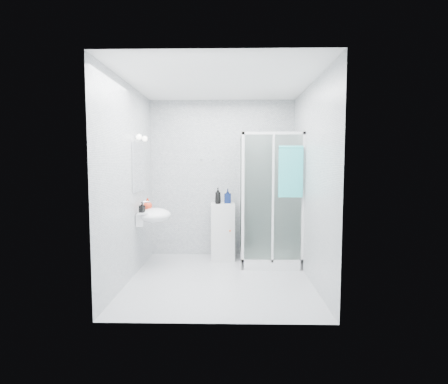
{
  "coord_description": "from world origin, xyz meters",
  "views": [
    {
      "loc": [
        0.15,
        -4.57,
        1.56
      ],
      "look_at": [
        0.05,
        0.35,
        1.15
      ],
      "focal_mm": 28.0,
      "sensor_mm": 36.0,
      "label": 1
    }
  ],
  "objects_px": {
    "storage_cabinet": "(223,231)",
    "shampoo_bottle_a": "(218,196)",
    "wall_basin": "(153,215)",
    "shower_enclosure": "(265,235)",
    "hand_towel": "(291,170)",
    "shampoo_bottle_b": "(228,196)",
    "soap_dispenser_orange": "(148,204)",
    "soap_dispenser_black": "(142,207)"
  },
  "relations": [
    {
      "from": "storage_cabinet",
      "to": "soap_dispenser_orange",
      "type": "xyz_separation_m",
      "value": [
        -1.12,
        -0.42,
        0.49
      ]
    },
    {
      "from": "shampoo_bottle_a",
      "to": "shampoo_bottle_b",
      "type": "distance_m",
      "value": 0.18
    },
    {
      "from": "shampoo_bottle_a",
      "to": "soap_dispenser_orange",
      "type": "distance_m",
      "value": 1.11
    },
    {
      "from": "shampoo_bottle_b",
      "to": "soap_dispenser_orange",
      "type": "relative_size",
      "value": 1.37
    },
    {
      "from": "wall_basin",
      "to": "hand_towel",
      "type": "bearing_deg",
      "value": -2.46
    },
    {
      "from": "shower_enclosure",
      "to": "storage_cabinet",
      "type": "relative_size",
      "value": 2.2
    },
    {
      "from": "wall_basin",
      "to": "shampoo_bottle_b",
      "type": "height_order",
      "value": "shampoo_bottle_b"
    },
    {
      "from": "hand_towel",
      "to": "shampoo_bottle_b",
      "type": "relative_size",
      "value": 3.12
    },
    {
      "from": "shampoo_bottle_a",
      "to": "soap_dispenser_black",
      "type": "relative_size",
      "value": 1.76
    },
    {
      "from": "shampoo_bottle_a",
      "to": "soap_dispenser_orange",
      "type": "xyz_separation_m",
      "value": [
        -1.04,
        -0.37,
        -0.09
      ]
    },
    {
      "from": "shower_enclosure",
      "to": "soap_dispenser_black",
      "type": "relative_size",
      "value": 13.69
    },
    {
      "from": "shampoo_bottle_a",
      "to": "soap_dispenser_black",
      "type": "height_order",
      "value": "shampoo_bottle_a"
    },
    {
      "from": "storage_cabinet",
      "to": "soap_dispenser_black",
      "type": "xyz_separation_m",
      "value": [
        -1.12,
        -0.72,
        0.48
      ]
    },
    {
      "from": "storage_cabinet",
      "to": "shampoo_bottle_b",
      "type": "height_order",
      "value": "shampoo_bottle_b"
    },
    {
      "from": "storage_cabinet",
      "to": "shampoo_bottle_a",
      "type": "distance_m",
      "value": 0.59
    },
    {
      "from": "soap_dispenser_black",
      "to": "storage_cabinet",
      "type": "bearing_deg",
      "value": 32.48
    },
    {
      "from": "hand_towel",
      "to": "storage_cabinet",
      "type": "bearing_deg",
      "value": 146.44
    },
    {
      "from": "shower_enclosure",
      "to": "shampoo_bottle_a",
      "type": "bearing_deg",
      "value": 164.91
    },
    {
      "from": "shower_enclosure",
      "to": "wall_basin",
      "type": "bearing_deg",
      "value": -169.19
    },
    {
      "from": "wall_basin",
      "to": "soap_dispenser_orange",
      "type": "bearing_deg",
      "value": 128.27
    },
    {
      "from": "hand_towel",
      "to": "shower_enclosure",
      "type": "bearing_deg",
      "value": 128.63
    },
    {
      "from": "storage_cabinet",
      "to": "soap_dispenser_orange",
      "type": "distance_m",
      "value": 1.29
    },
    {
      "from": "hand_towel",
      "to": "soap_dispenser_orange",
      "type": "distance_m",
      "value": 2.16
    },
    {
      "from": "wall_basin",
      "to": "storage_cabinet",
      "type": "height_order",
      "value": "wall_basin"
    },
    {
      "from": "wall_basin",
      "to": "soap_dispenser_orange",
      "type": "distance_m",
      "value": 0.24
    },
    {
      "from": "soap_dispenser_black",
      "to": "shower_enclosure",
      "type": "bearing_deg",
      "value": 14.8
    },
    {
      "from": "shower_enclosure",
      "to": "hand_towel",
      "type": "xyz_separation_m",
      "value": [
        0.32,
        -0.4,
        1.01
      ]
    },
    {
      "from": "shower_enclosure",
      "to": "soap_dispenser_orange",
      "type": "xyz_separation_m",
      "value": [
        -1.77,
        -0.17,
        0.5
      ]
    },
    {
      "from": "storage_cabinet",
      "to": "hand_towel",
      "type": "bearing_deg",
      "value": -36.6
    },
    {
      "from": "storage_cabinet",
      "to": "shampoo_bottle_b",
      "type": "bearing_deg",
      "value": 23.76
    },
    {
      "from": "storage_cabinet",
      "to": "shampoo_bottle_a",
      "type": "bearing_deg",
      "value": -149.88
    },
    {
      "from": "wall_basin",
      "to": "soap_dispenser_black",
      "type": "height_order",
      "value": "wall_basin"
    },
    {
      "from": "shower_enclosure",
      "to": "soap_dispenser_orange",
      "type": "relative_size",
      "value": 11.76
    },
    {
      "from": "shampoo_bottle_b",
      "to": "wall_basin",
      "type": "bearing_deg",
      "value": -150.87
    },
    {
      "from": "storage_cabinet",
      "to": "shampoo_bottle_a",
      "type": "relative_size",
      "value": 3.53
    },
    {
      "from": "shampoo_bottle_a",
      "to": "soap_dispenser_orange",
      "type": "height_order",
      "value": "shampoo_bottle_a"
    },
    {
      "from": "shampoo_bottle_b",
      "to": "soap_dispenser_orange",
      "type": "bearing_deg",
      "value": -159.13
    },
    {
      "from": "hand_towel",
      "to": "shampoo_bottle_b",
      "type": "xyz_separation_m",
      "value": [
        -0.89,
        0.69,
        -0.43
      ]
    },
    {
      "from": "shampoo_bottle_a",
      "to": "soap_dispenser_black",
      "type": "xyz_separation_m",
      "value": [
        -1.05,
        -0.67,
        -0.1
      ]
    },
    {
      "from": "hand_towel",
      "to": "shampoo_bottle_a",
      "type": "relative_size",
      "value": 2.82
    },
    {
      "from": "storage_cabinet",
      "to": "wall_basin",
      "type": "bearing_deg",
      "value": -153.73
    },
    {
      "from": "shampoo_bottle_b",
      "to": "hand_towel",
      "type": "bearing_deg",
      "value": -37.52
    }
  ]
}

